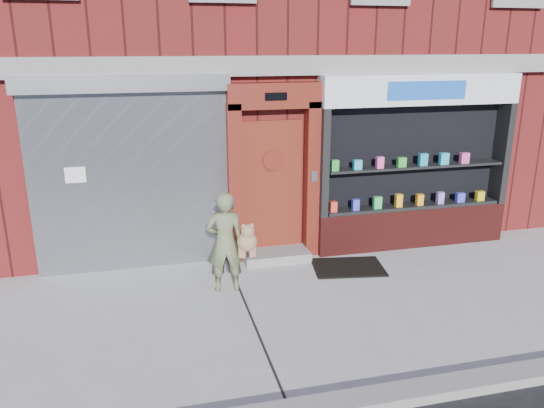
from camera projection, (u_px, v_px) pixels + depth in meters
name	position (u px, v px, depth m)	size (l,w,h in m)	color
ground	(357.00, 300.00, 7.50)	(80.00, 80.00, 0.00)	#9E9E99
curb	(437.00, 389.00, 5.49)	(60.00, 0.30, 0.12)	gray
building	(262.00, 19.00, 11.89)	(12.00, 8.16, 8.00)	maroon
shutter_bay	(130.00, 164.00, 8.10)	(3.10, 0.30, 3.04)	gray
red_door_bay	(274.00, 173.00, 8.63)	(1.52, 0.58, 2.90)	#611910
pharmacy_bay	(414.00, 170.00, 9.18)	(3.50, 0.41, 3.00)	#541713
woman	(227.00, 242.00, 7.58)	(0.72, 0.49, 1.50)	#636D47
doormat	(348.00, 267.00, 8.56)	(1.12, 0.78, 0.03)	black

